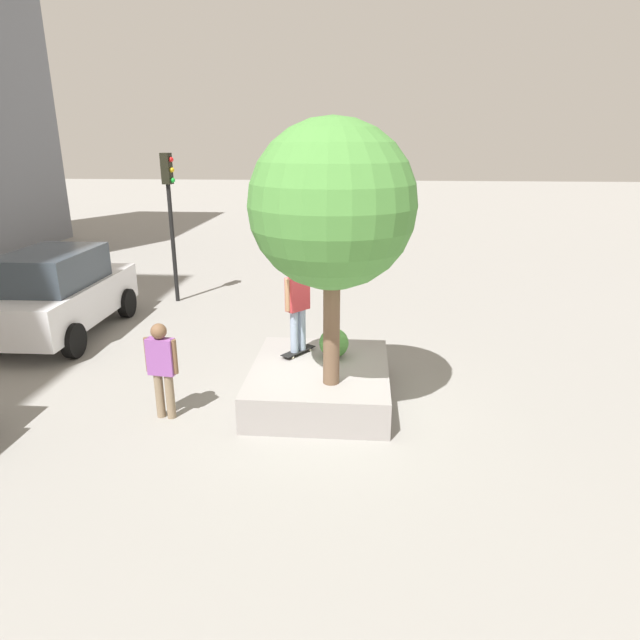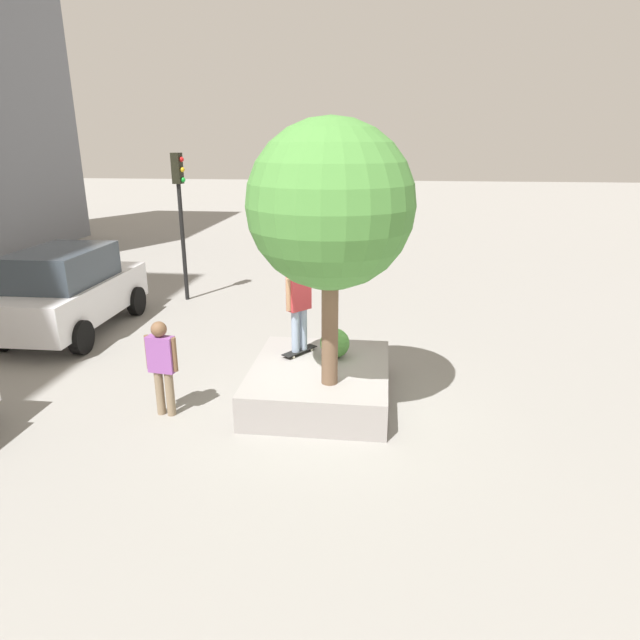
% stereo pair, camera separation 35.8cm
% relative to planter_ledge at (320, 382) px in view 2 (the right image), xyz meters
% --- Properties ---
extents(ground_plane, '(120.00, 120.00, 0.00)m').
position_rel_planter_ledge_xyz_m(ground_plane, '(-0.37, -0.12, -0.32)').
color(ground_plane, gray).
extents(planter_ledge, '(2.97, 2.51, 0.64)m').
position_rel_planter_ledge_xyz_m(planter_ledge, '(0.00, 0.00, 0.00)').
color(planter_ledge, gray).
rests_on(planter_ledge, ground).
extents(plaza_tree, '(2.64, 2.64, 4.33)m').
position_rel_planter_ledge_xyz_m(plaza_tree, '(-0.69, -0.25, 3.32)').
color(plaza_tree, brown).
rests_on(plaza_tree, planter_ledge).
extents(boxwood_shrub, '(0.57, 0.57, 0.57)m').
position_rel_planter_ledge_xyz_m(boxwood_shrub, '(0.49, -0.23, 0.61)').
color(boxwood_shrub, '#4C8C3D').
rests_on(boxwood_shrub, planter_ledge).
extents(skateboard, '(0.78, 0.63, 0.07)m').
position_rel_planter_ledge_xyz_m(skateboard, '(0.57, 0.47, 0.38)').
color(skateboard, black).
rests_on(skateboard, planter_ledge).
extents(skateboarder, '(0.48, 0.46, 1.75)m').
position_rel_planter_ledge_xyz_m(skateboarder, '(0.57, 0.47, 1.40)').
color(skateboarder, '#8C9EB7').
rests_on(skateboarder, skateboard).
extents(police_car, '(4.64, 2.22, 2.14)m').
position_rel_planter_ledge_xyz_m(police_car, '(2.99, 6.61, 0.77)').
color(police_car, white).
rests_on(police_car, ground).
extents(traffic_light_corner, '(0.30, 0.35, 4.29)m').
position_rel_planter_ledge_xyz_m(traffic_light_corner, '(6.20, 4.81, 2.62)').
color(traffic_light_corner, black).
rests_on(traffic_light_corner, ground).
extents(bystander_watching, '(0.27, 0.58, 1.73)m').
position_rel_planter_ledge_xyz_m(bystander_watching, '(-0.96, 2.62, 0.68)').
color(bystander_watching, '#847056').
rests_on(bystander_watching, ground).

